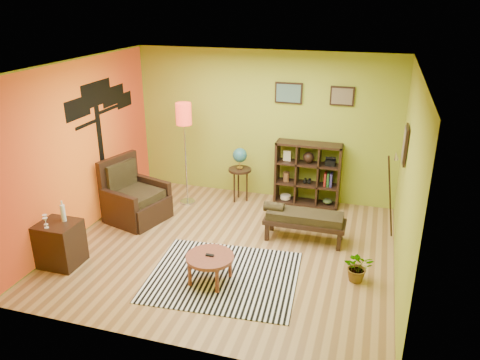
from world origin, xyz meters
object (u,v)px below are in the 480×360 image
(coffee_table, at_px, (210,259))
(side_cabinet, at_px, (60,243))
(cube_shelf, at_px, (308,174))
(bench, at_px, (303,218))
(floor_lamp, at_px, (184,123))
(armchair, at_px, (134,201))
(globe_table, at_px, (240,161))
(potted_plant, at_px, (358,270))

(coffee_table, height_order, side_cabinet, side_cabinet)
(cube_shelf, distance_m, bench, 1.44)
(cube_shelf, bearing_deg, floor_lamp, -164.73)
(armchair, relative_size, globe_table, 1.06)
(armchair, bearing_deg, coffee_table, -36.94)
(cube_shelf, xyz_separation_m, bench, (0.14, -1.41, -0.22))
(armchair, relative_size, floor_lamp, 0.58)
(floor_lamp, distance_m, cube_shelf, 2.47)
(armchair, distance_m, bench, 2.97)
(bench, bearing_deg, potted_plant, -45.04)
(globe_table, bearing_deg, cube_shelf, 9.27)
(bench, bearing_deg, floor_lamp, 160.81)
(bench, height_order, potted_plant, bench)
(cube_shelf, height_order, bench, cube_shelf)
(side_cabinet, distance_m, floor_lamp, 2.98)
(globe_table, bearing_deg, armchair, -140.55)
(bench, relative_size, potted_plant, 2.97)
(bench, xyz_separation_m, potted_plant, (0.94, -0.94, -0.21))
(coffee_table, relative_size, cube_shelf, 0.55)
(armchair, height_order, side_cabinet, armchair)
(coffee_table, xyz_separation_m, bench, (1.01, 1.55, 0.03))
(coffee_table, relative_size, armchair, 0.59)
(globe_table, relative_size, cube_shelf, 0.88)
(floor_lamp, height_order, bench, floor_lamp)
(coffee_table, height_order, armchair, armchair)
(floor_lamp, relative_size, bench, 1.46)
(floor_lamp, bearing_deg, cube_shelf, 15.27)
(cube_shelf, bearing_deg, coffee_table, -106.32)
(coffee_table, height_order, globe_table, globe_table)
(cube_shelf, bearing_deg, globe_table, -170.73)
(bench, bearing_deg, armchair, -178.53)
(globe_table, xyz_separation_m, cube_shelf, (1.27, 0.21, -0.20))
(coffee_table, height_order, floor_lamp, floor_lamp)
(coffee_table, bearing_deg, cube_shelf, 73.68)
(floor_lamp, distance_m, bench, 2.74)
(side_cabinet, xyz_separation_m, cube_shelf, (3.11, 3.15, 0.26))
(side_cabinet, height_order, potted_plant, side_cabinet)
(floor_lamp, bearing_deg, bench, -19.19)
(armchair, relative_size, side_cabinet, 1.14)
(globe_table, relative_size, potted_plant, 2.37)
(floor_lamp, xyz_separation_m, cube_shelf, (2.19, 0.60, -0.96))
(armchair, xyz_separation_m, side_cabinet, (-0.29, -1.67, 0.00))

